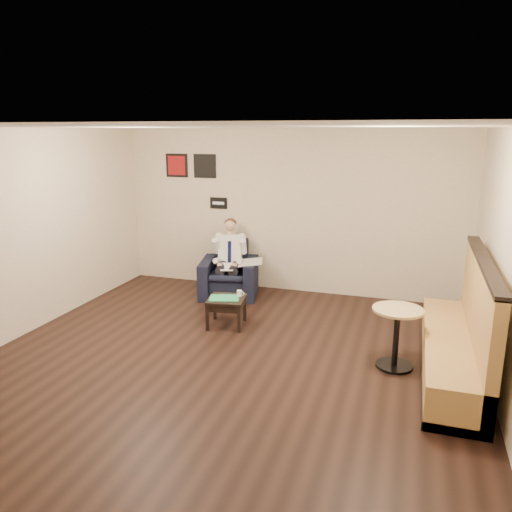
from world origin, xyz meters
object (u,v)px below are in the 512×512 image
(smartphone, at_px, (232,295))
(banquette, at_px, (455,318))
(coffee_mug, at_px, (239,293))
(armchair, at_px, (229,269))
(seated_man, at_px, (228,262))
(green_folder, at_px, (224,298))
(cafe_table, at_px, (396,338))
(side_table, at_px, (227,312))

(smartphone, relative_size, banquette, 0.05)
(coffee_mug, bearing_deg, armchair, 117.24)
(seated_man, height_order, green_folder, seated_man)
(seated_man, relative_size, cafe_table, 1.68)
(armchair, xyz_separation_m, green_folder, (0.44, -1.36, -0.03))
(seated_man, xyz_separation_m, smartphone, (0.46, -1.07, -0.20))
(smartphone, bearing_deg, seated_man, 114.88)
(banquette, bearing_deg, smartphone, 166.30)
(armchair, bearing_deg, coffee_mug, -75.74)
(side_table, bearing_deg, banquette, -10.79)
(coffee_mug, relative_size, smartphone, 0.68)
(green_folder, xyz_separation_m, smartphone, (0.05, 0.18, -0.00))
(side_table, height_order, banquette, banquette)
(armchair, height_order, green_folder, armchair)
(smartphone, relative_size, cafe_table, 0.18)
(armchair, xyz_separation_m, seated_man, (0.03, -0.12, 0.17))
(seated_man, relative_size, coffee_mug, 14.01)
(armchair, height_order, side_table, armchair)
(cafe_table, bearing_deg, seated_man, 147.10)
(armchair, relative_size, banquette, 0.35)
(armchair, xyz_separation_m, side_table, (0.47, -1.34, -0.24))
(cafe_table, bearing_deg, armchair, 145.73)
(seated_man, relative_size, banquette, 0.47)
(banquette, height_order, cafe_table, banquette)
(side_table, distance_m, green_folder, 0.22)
(coffee_mug, bearing_deg, smartphone, 171.60)
(coffee_mug, height_order, banquette, banquette)
(seated_man, distance_m, side_table, 1.36)
(armchair, distance_m, coffee_mug, 1.35)
(green_folder, height_order, cafe_table, cafe_table)
(coffee_mug, height_order, smartphone, coffee_mug)
(side_table, relative_size, banquette, 0.19)
(smartphone, bearing_deg, green_folder, -103.96)
(armchair, bearing_deg, side_table, -83.66)
(banquette, distance_m, cafe_table, 0.70)
(side_table, relative_size, cafe_table, 0.69)
(banquette, bearing_deg, coffee_mug, 166.07)
(side_table, bearing_deg, seated_man, 109.89)
(smartphone, xyz_separation_m, cafe_table, (2.37, -0.77, -0.05))
(green_folder, xyz_separation_m, coffee_mug, (0.17, 0.16, 0.04))
(banquette, relative_size, cafe_table, 3.61)
(side_table, xyz_separation_m, smartphone, (0.02, 0.15, 0.21))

